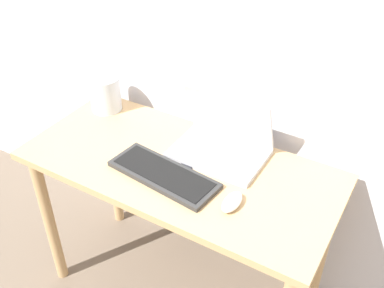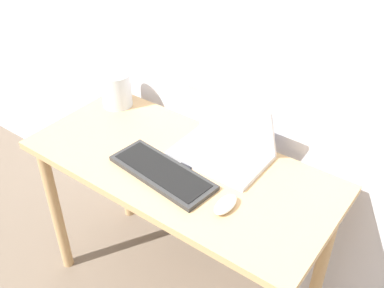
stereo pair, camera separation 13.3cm
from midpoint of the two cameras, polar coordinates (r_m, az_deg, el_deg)
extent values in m
cube|color=silver|center=(1.70, 2.07, 17.01)|extent=(6.00, 0.05, 2.50)
cube|color=tan|center=(1.69, -3.93, -2.98)|extent=(1.20, 0.55, 0.03)
cylinder|color=tan|center=(2.12, -19.42, -9.31)|extent=(0.05, 0.05, 0.73)
cylinder|color=tan|center=(2.34, -11.62, -2.92)|extent=(0.05, 0.05, 0.73)
cylinder|color=tan|center=(1.95, 14.20, -13.19)|extent=(0.05, 0.05, 0.73)
cube|color=silver|center=(1.71, 1.20, -1.29)|extent=(0.35, 0.24, 0.02)
cube|color=#B7B7BC|center=(1.70, 1.00, -1.19)|extent=(0.28, 0.13, 0.00)
cube|color=silver|center=(1.70, 2.49, 3.31)|extent=(0.35, 0.09, 0.23)
cube|color=#0F1938|center=(1.70, 2.66, 3.58)|extent=(0.31, 0.07, 0.19)
cube|color=#2D2D2D|center=(1.62, -5.98, -3.96)|extent=(0.43, 0.20, 0.02)
cube|color=black|center=(1.62, -6.00, -3.68)|extent=(0.39, 0.17, 0.00)
ellipsoid|color=white|center=(1.50, 2.55, -7.45)|extent=(0.05, 0.11, 0.03)
cylinder|color=silver|center=(2.01, -12.84, 6.22)|extent=(0.13, 0.13, 0.15)
cone|color=silver|center=(1.96, -13.26, 9.01)|extent=(0.13, 0.13, 0.07)
cube|color=black|center=(1.66, -2.99, -2.89)|extent=(0.05, 0.07, 0.01)
camera|label=1|loc=(0.07, -92.37, -1.72)|focal=42.00mm
camera|label=2|loc=(0.07, 87.63, 1.72)|focal=42.00mm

